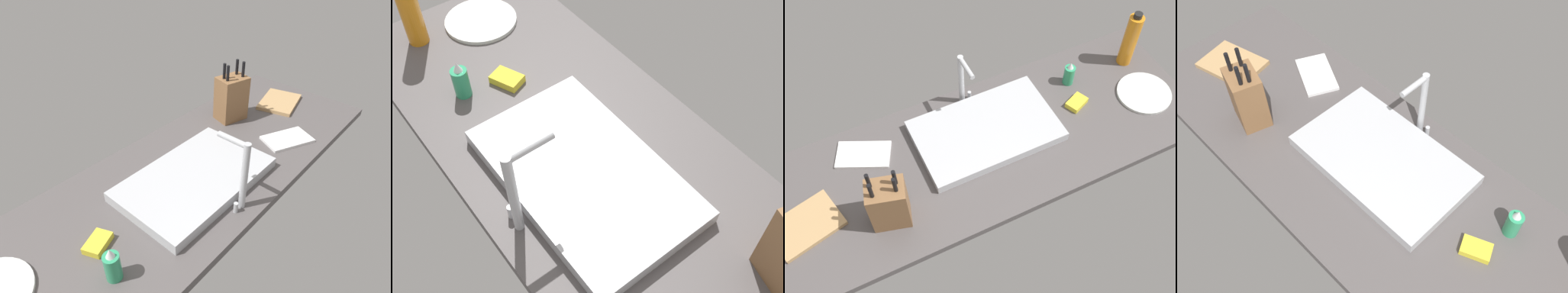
% 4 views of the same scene
% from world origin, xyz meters
% --- Properties ---
extents(countertop_slab, '(1.89, 0.65, 0.04)m').
position_xyz_m(countertop_slab, '(0.00, 0.00, 0.02)').
color(countertop_slab, '#514C4C').
rests_on(countertop_slab, ground).
extents(sink_basin, '(0.58, 0.35, 0.04)m').
position_xyz_m(sink_basin, '(0.06, 0.06, 0.06)').
color(sink_basin, '#B7BABF').
rests_on(sink_basin, countertop_slab).
extents(faucet, '(0.05, 0.12, 0.27)m').
position_xyz_m(faucet, '(0.04, 0.25, 0.19)').
color(faucet, '#B7BABF').
rests_on(faucet, countertop_slab).
extents(soap_bottle, '(0.05, 0.05, 0.12)m').
position_xyz_m(soap_bottle, '(0.51, 0.15, 0.09)').
color(soap_bottle, '#2D9966').
rests_on(soap_bottle, countertop_slab).
extents(water_bottle, '(0.06, 0.06, 0.28)m').
position_xyz_m(water_bottle, '(0.81, 0.15, 0.17)').
color(water_bottle, orange).
rests_on(water_bottle, countertop_slab).
extents(dinner_plate, '(0.24, 0.24, 0.01)m').
position_xyz_m(dinner_plate, '(0.77, -0.06, 0.04)').
color(dinner_plate, silver).
rests_on(dinner_plate, countertop_slab).
extents(dish_sponge, '(0.11, 0.09, 0.02)m').
position_xyz_m(dish_sponge, '(0.48, 0.03, 0.05)').
color(dish_sponge, yellow).
rests_on(dish_sponge, countertop_slab).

